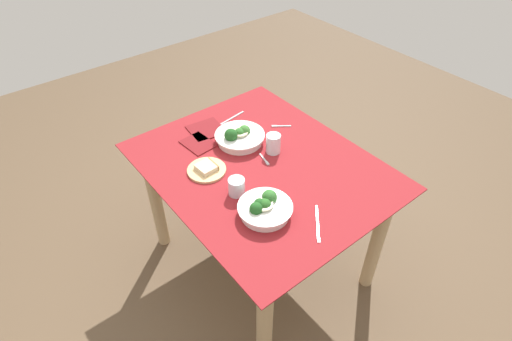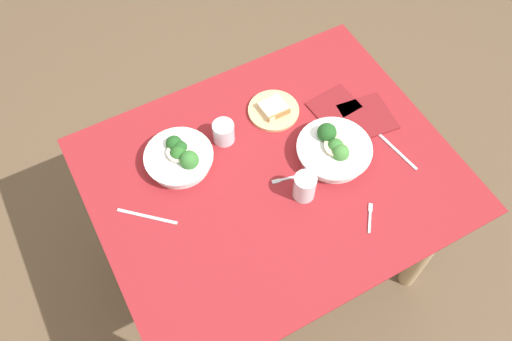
{
  "view_description": "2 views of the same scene",
  "coord_description": "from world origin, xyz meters",
  "px_view_note": "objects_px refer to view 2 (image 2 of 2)",
  "views": [
    {
      "loc": [
        -1.17,
        0.97,
        2.02
      ],
      "look_at": [
        -0.04,
        0.07,
        0.77
      ],
      "focal_mm": 29.09,
      "sensor_mm": 36.0,
      "label": 1
    },
    {
      "loc": [
        -0.49,
        -0.78,
        2.26
      ],
      "look_at": [
        -0.05,
        0.02,
        0.77
      ],
      "focal_mm": 37.44,
      "sensor_mm": 36.0,
      "label": 2
    }
  ],
  "objects_px": {
    "broccoli_bowl_near": "(334,149)",
    "table_knife_left": "(398,152)",
    "table_knife_right": "(147,216)",
    "fork_by_near_bowl": "(284,179)",
    "water_glass_side": "(305,187)",
    "bread_side_plate": "(274,110)",
    "napkin_folded_upper": "(368,117)",
    "broccoli_bowl_far": "(180,157)",
    "water_glass_center": "(224,132)",
    "napkin_folded_lower": "(334,106)",
    "fork_by_far_bowl": "(370,217)"
  },
  "relations": [
    {
      "from": "bread_side_plate",
      "to": "fork_by_far_bowl",
      "type": "relative_size",
      "value": 2.05
    },
    {
      "from": "water_glass_center",
      "to": "napkin_folded_upper",
      "type": "relative_size",
      "value": 0.46
    },
    {
      "from": "table_knife_left",
      "to": "napkin_folded_upper",
      "type": "height_order",
      "value": "napkin_folded_upper"
    },
    {
      "from": "napkin_folded_upper",
      "to": "table_knife_right",
      "type": "bearing_deg",
      "value": 179.45
    },
    {
      "from": "bread_side_plate",
      "to": "broccoli_bowl_far",
      "type": "bearing_deg",
      "value": -174.35
    },
    {
      "from": "bread_side_plate",
      "to": "water_glass_side",
      "type": "relative_size",
      "value": 1.86
    },
    {
      "from": "water_glass_center",
      "to": "napkin_folded_upper",
      "type": "distance_m",
      "value": 0.52
    },
    {
      "from": "water_glass_center",
      "to": "water_glass_side",
      "type": "xyz_separation_m",
      "value": [
        0.13,
        -0.32,
        0.01
      ]
    },
    {
      "from": "fork_by_near_bowl",
      "to": "water_glass_side",
      "type": "bearing_deg",
      "value": 122.44
    },
    {
      "from": "fork_by_far_bowl",
      "to": "table_knife_left",
      "type": "xyz_separation_m",
      "value": [
        0.23,
        0.16,
        -0.0
      ]
    },
    {
      "from": "fork_by_near_bowl",
      "to": "table_knife_right",
      "type": "bearing_deg",
      "value": 1.32
    },
    {
      "from": "broccoli_bowl_near",
      "to": "napkin_folded_lower",
      "type": "xyz_separation_m",
      "value": [
        0.12,
        0.18,
        -0.03
      ]
    },
    {
      "from": "water_glass_center",
      "to": "table_knife_left",
      "type": "height_order",
      "value": "water_glass_center"
    },
    {
      "from": "water_glass_center",
      "to": "fork_by_far_bowl",
      "type": "bearing_deg",
      "value": -61.16
    },
    {
      "from": "bread_side_plate",
      "to": "napkin_folded_upper",
      "type": "relative_size",
      "value": 1.07
    },
    {
      "from": "napkin_folded_upper",
      "to": "napkin_folded_lower",
      "type": "xyz_separation_m",
      "value": [
        -0.08,
        0.1,
        0.0
      ]
    },
    {
      "from": "table_knife_right",
      "to": "fork_by_near_bowl",
      "type": "bearing_deg",
      "value": -148.89
    },
    {
      "from": "fork_by_far_bowl",
      "to": "table_knife_right",
      "type": "distance_m",
      "value": 0.71
    },
    {
      "from": "fork_by_far_bowl",
      "to": "napkin_folded_upper",
      "type": "xyz_separation_m",
      "value": [
        0.22,
        0.33,
        0.0
      ]
    },
    {
      "from": "fork_by_far_bowl",
      "to": "napkin_folded_lower",
      "type": "height_order",
      "value": "napkin_folded_lower"
    },
    {
      "from": "water_glass_side",
      "to": "fork_by_near_bowl",
      "type": "distance_m",
      "value": 0.09
    },
    {
      "from": "broccoli_bowl_far",
      "to": "fork_by_far_bowl",
      "type": "distance_m",
      "value": 0.65
    },
    {
      "from": "bread_side_plate",
      "to": "fork_by_far_bowl",
      "type": "bearing_deg",
      "value": -83.18
    },
    {
      "from": "fork_by_near_bowl",
      "to": "napkin_folded_lower",
      "type": "height_order",
      "value": "napkin_folded_lower"
    },
    {
      "from": "bread_side_plate",
      "to": "fork_by_near_bowl",
      "type": "distance_m",
      "value": 0.29
    },
    {
      "from": "water_glass_center",
      "to": "table_knife_right",
      "type": "relative_size",
      "value": 0.39
    },
    {
      "from": "bread_side_plate",
      "to": "fork_by_far_bowl",
      "type": "xyz_separation_m",
      "value": [
        0.06,
        -0.51,
        -0.01
      ]
    },
    {
      "from": "broccoli_bowl_far",
      "to": "water_glass_center",
      "type": "distance_m",
      "value": 0.17
    },
    {
      "from": "water_glass_center",
      "to": "napkin_folded_lower",
      "type": "relative_size",
      "value": 0.48
    },
    {
      "from": "table_knife_right",
      "to": "water_glass_center",
      "type": "bearing_deg",
      "value": -114.17
    },
    {
      "from": "water_glass_center",
      "to": "fork_by_far_bowl",
      "type": "xyz_separation_m",
      "value": [
        0.27,
        -0.49,
        -0.04
      ]
    },
    {
      "from": "bread_side_plate",
      "to": "water_glass_center",
      "type": "distance_m",
      "value": 0.21
    },
    {
      "from": "broccoli_bowl_near",
      "to": "table_knife_right",
      "type": "bearing_deg",
      "value": 172.65
    },
    {
      "from": "broccoli_bowl_far",
      "to": "table_knife_right",
      "type": "bearing_deg",
      "value": -142.88
    },
    {
      "from": "broccoli_bowl_far",
      "to": "napkin_folded_lower",
      "type": "height_order",
      "value": "broccoli_bowl_far"
    },
    {
      "from": "broccoli_bowl_near",
      "to": "table_knife_left",
      "type": "bearing_deg",
      "value": -25.77
    },
    {
      "from": "water_glass_center",
      "to": "napkin_folded_lower",
      "type": "xyz_separation_m",
      "value": [
        0.41,
        -0.06,
        -0.04
      ]
    },
    {
      "from": "napkin_folded_upper",
      "to": "napkin_folded_lower",
      "type": "distance_m",
      "value": 0.13
    },
    {
      "from": "fork_by_near_bowl",
      "to": "napkin_folded_lower",
      "type": "xyz_separation_m",
      "value": [
        0.31,
        0.18,
        0.0
      ]
    },
    {
      "from": "fork_by_far_bowl",
      "to": "table_knife_left",
      "type": "bearing_deg",
      "value": -17.07
    },
    {
      "from": "table_knife_left",
      "to": "napkin_folded_lower",
      "type": "height_order",
      "value": "napkin_folded_lower"
    },
    {
      "from": "water_glass_center",
      "to": "fork_by_near_bowl",
      "type": "bearing_deg",
      "value": -67.46
    },
    {
      "from": "table_knife_right",
      "to": "water_glass_side",
      "type": "bearing_deg",
      "value": -156.84
    },
    {
      "from": "bread_side_plate",
      "to": "fork_by_near_bowl",
      "type": "relative_size",
      "value": 1.94
    },
    {
      "from": "napkin_folded_upper",
      "to": "napkin_folded_lower",
      "type": "relative_size",
      "value": 1.04
    },
    {
      "from": "fork_by_far_bowl",
      "to": "napkin_folded_lower",
      "type": "relative_size",
      "value": 0.54
    },
    {
      "from": "water_glass_side",
      "to": "fork_by_near_bowl",
      "type": "relative_size",
      "value": 1.04
    },
    {
      "from": "broccoli_bowl_near",
      "to": "fork_by_far_bowl",
      "type": "height_order",
      "value": "broccoli_bowl_near"
    },
    {
      "from": "bread_side_plate",
      "to": "table_knife_left",
      "type": "bearing_deg",
      "value": -50.93
    },
    {
      "from": "broccoli_bowl_near",
      "to": "napkin_folded_upper",
      "type": "relative_size",
      "value": 1.48
    }
  ]
}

